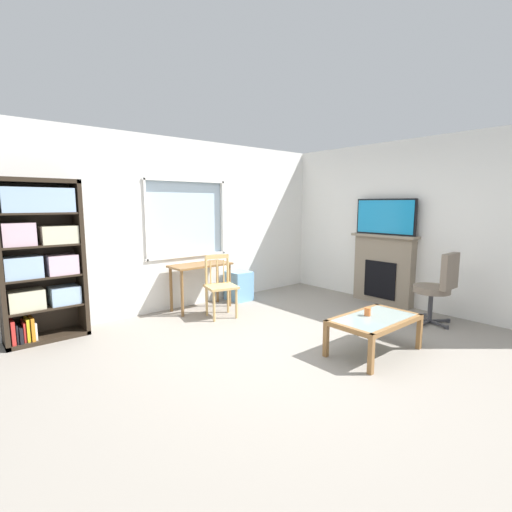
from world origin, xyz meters
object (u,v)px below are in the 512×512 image
(coffee_table, at_px, (374,322))
(sippy_cup, at_px, (367,312))
(desk_under_window, at_px, (201,272))
(plastic_drawer_unit, at_px, (239,286))
(bookshelf, at_px, (40,254))
(wooden_chair, at_px, (220,285))
(fireplace, at_px, (383,269))
(office_chair, at_px, (438,285))
(tv, at_px, (385,217))

(coffee_table, relative_size, sippy_cup, 11.42)
(desk_under_window, distance_m, plastic_drawer_unit, 0.86)
(bookshelf, distance_m, coffee_table, 3.96)
(wooden_chair, bearing_deg, fireplace, -24.41)
(desk_under_window, bearing_deg, plastic_drawer_unit, 3.66)
(fireplace, relative_size, coffee_table, 1.11)
(plastic_drawer_unit, bearing_deg, fireplace, -44.61)
(bookshelf, relative_size, office_chair, 1.93)
(bookshelf, xyz_separation_m, plastic_drawer_unit, (2.93, -0.06, -0.80))
(bookshelf, xyz_separation_m, fireplace, (4.65, -1.75, -0.47))
(office_chair, xyz_separation_m, coffee_table, (-1.50, 0.02, -0.21))
(wooden_chair, relative_size, plastic_drawer_unit, 1.81)
(desk_under_window, height_order, wooden_chair, wooden_chair)
(coffee_table, height_order, sippy_cup, sippy_cup)
(bookshelf, height_order, tv, bookshelf)
(plastic_drawer_unit, bearing_deg, office_chair, -65.56)
(bookshelf, relative_size, wooden_chair, 2.15)
(bookshelf, height_order, desk_under_window, bookshelf)
(fireplace, bearing_deg, coffee_table, -151.35)
(plastic_drawer_unit, distance_m, tv, 2.68)
(bookshelf, bearing_deg, fireplace, -20.67)
(fireplace, relative_size, tv, 1.11)
(wooden_chair, relative_size, coffee_table, 0.88)
(plastic_drawer_unit, relative_size, office_chair, 0.50)
(office_chair, height_order, coffee_table, office_chair)
(wooden_chair, relative_size, fireplace, 0.79)
(plastic_drawer_unit, bearing_deg, wooden_chair, -143.84)
(desk_under_window, distance_m, tv, 3.09)
(desk_under_window, height_order, coffee_table, desk_under_window)
(bookshelf, height_order, office_chair, bookshelf)
(office_chair, bearing_deg, wooden_chair, 132.56)
(wooden_chair, bearing_deg, desk_under_window, 91.00)
(bookshelf, xyz_separation_m, wooden_chair, (2.15, -0.62, -0.58))
(tv, xyz_separation_m, office_chair, (-0.44, -1.09, -0.88))
(plastic_drawer_unit, relative_size, tv, 0.48)
(desk_under_window, bearing_deg, wooden_chair, -89.00)
(plastic_drawer_unit, height_order, sippy_cup, plastic_drawer_unit)
(tv, distance_m, office_chair, 1.47)
(fireplace, height_order, tv, tv)
(fireplace, height_order, sippy_cup, fireplace)
(fireplace, height_order, office_chair, fireplace)
(sippy_cup, bearing_deg, plastic_drawer_unit, 84.81)
(desk_under_window, bearing_deg, coffee_table, -78.68)
(bookshelf, bearing_deg, office_chair, -34.14)
(office_chair, height_order, sippy_cup, office_chair)
(bookshelf, distance_m, wooden_chair, 2.32)
(desk_under_window, xyz_separation_m, wooden_chair, (0.01, -0.51, -0.13))
(tv, distance_m, sippy_cup, 2.39)
(sippy_cup, bearing_deg, bookshelf, 134.49)
(plastic_drawer_unit, relative_size, fireplace, 0.44)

